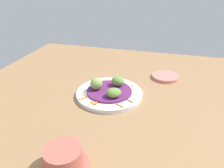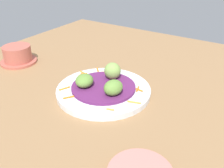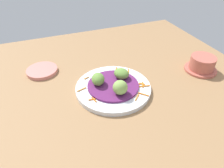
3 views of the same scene
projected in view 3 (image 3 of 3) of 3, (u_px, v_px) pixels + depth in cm
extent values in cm
cube|color=#936D47|center=(115.00, 98.00, 67.25)|extent=(110.00, 110.00, 2.00)
cylinder|color=silver|center=(113.00, 88.00, 68.69)|extent=(25.31, 25.31, 1.55)
cylinder|color=#60235B|center=(113.00, 85.00, 68.00)|extent=(17.20, 17.20, 0.72)
cylinder|color=orange|center=(142.00, 84.00, 69.01)|extent=(1.58, 1.60, 0.40)
cylinder|color=orange|center=(82.00, 89.00, 66.51)|extent=(1.38, 3.35, 0.40)
cylinder|color=orange|center=(128.00, 71.00, 75.01)|extent=(3.00, 1.61, 0.40)
cylinder|color=orange|center=(144.00, 86.00, 67.97)|extent=(1.20, 3.76, 0.40)
cylinder|color=orange|center=(140.00, 84.00, 68.92)|extent=(0.56, 1.97, 0.40)
cylinder|color=orange|center=(87.00, 78.00, 71.67)|extent=(0.96, 1.89, 0.40)
cylinder|color=orange|center=(116.00, 70.00, 75.96)|extent=(2.57, 1.99, 0.40)
cylinder|color=orange|center=(144.00, 94.00, 64.52)|extent=(2.89, 2.72, 0.40)
cylinder|color=orange|center=(92.00, 99.00, 62.61)|extent=(0.63, 2.23, 0.40)
cylinder|color=orange|center=(94.00, 99.00, 62.58)|extent=(2.61, 1.06, 0.40)
cylinder|color=orange|center=(137.00, 97.00, 63.43)|extent=(2.54, 2.57, 0.40)
cylinder|color=orange|center=(142.00, 84.00, 68.88)|extent=(1.71, 1.51, 0.40)
cylinder|color=orange|center=(144.00, 85.00, 68.21)|extent=(2.62, 1.50, 0.40)
ellipsoid|color=olive|center=(98.00, 79.00, 66.95)|extent=(6.04, 5.34, 3.85)
ellipsoid|color=#84A851|center=(120.00, 87.00, 62.78)|extent=(6.55, 6.56, 4.63)
ellipsoid|color=olive|center=(121.00, 73.00, 70.08)|extent=(6.88, 6.53, 3.27)
cylinder|color=tan|center=(42.00, 71.00, 77.38)|extent=(11.59, 11.59, 1.34)
cylinder|color=#B75B4C|center=(200.00, 69.00, 78.56)|extent=(12.05, 12.05, 0.80)
cylinder|color=#B75B4C|center=(202.00, 63.00, 76.77)|extent=(9.18, 9.18, 5.12)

